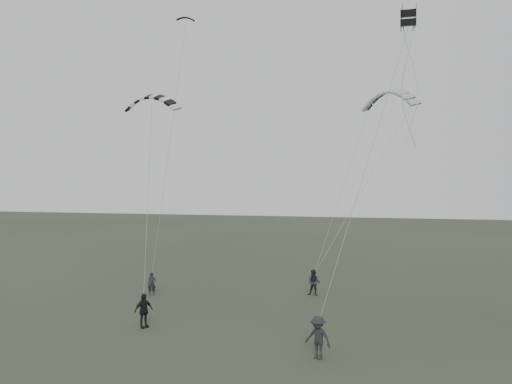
% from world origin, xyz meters
% --- Properties ---
extents(ground, '(140.00, 140.00, 0.00)m').
position_xyz_m(ground, '(0.00, 0.00, 0.00)').
color(ground, '#2E3825').
rests_on(ground, ground).
extents(flyer_left, '(0.63, 0.51, 1.49)m').
position_xyz_m(flyer_left, '(-5.92, 6.93, 0.74)').
color(flyer_left, black).
rests_on(flyer_left, ground).
extents(flyer_right, '(0.90, 0.74, 1.68)m').
position_xyz_m(flyer_right, '(4.44, 9.04, 0.84)').
color(flyer_right, '#232328').
rests_on(flyer_right, ground).
extents(flyer_center, '(0.95, 1.10, 1.77)m').
position_xyz_m(flyer_center, '(-3.54, 0.41, 0.89)').
color(flyer_center, black).
rests_on(flyer_center, ground).
extents(flyer_far, '(1.36, 1.10, 1.83)m').
position_xyz_m(flyer_far, '(5.59, -2.14, 0.92)').
color(flyer_far, '#232227').
rests_on(flyer_far, ground).
extents(kite_dark_small, '(1.38, 1.01, 0.56)m').
position_xyz_m(kite_dark_small, '(-4.76, 10.44, 18.91)').
color(kite_dark_small, black).
rests_on(kite_dark_small, flyer_left).
extents(kite_pale_large, '(4.55, 3.94, 2.04)m').
position_xyz_m(kite_pale_large, '(9.40, 14.55, 13.94)').
color(kite_pale_large, '#ABADAF').
rests_on(kite_pale_large, flyer_right).
extents(kite_striped, '(3.27, 1.24, 1.46)m').
position_xyz_m(kite_striped, '(-4.60, 4.09, 12.42)').
color(kite_striped, black).
rests_on(kite_striped, flyer_center).
extents(kite_box, '(0.82, 0.95, 0.90)m').
position_xyz_m(kite_box, '(9.57, 2.30, 15.51)').
color(kite_box, black).
rests_on(kite_box, flyer_far).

